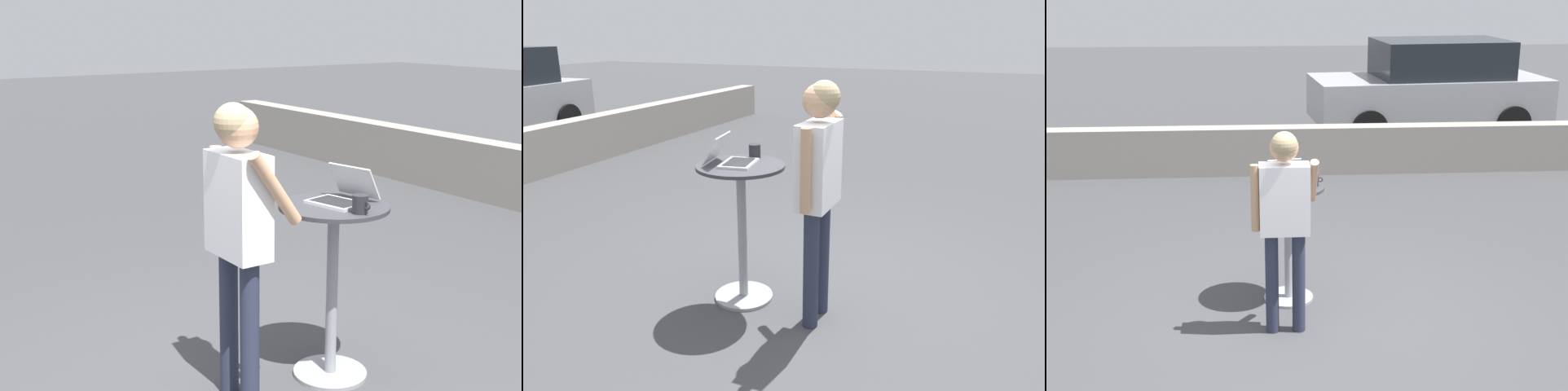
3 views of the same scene
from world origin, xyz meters
The scene contains 7 objects.
ground_plane centered at (0.00, 0.00, 0.00)m, with size 50.00×50.00×0.00m, color #3D3D3F.
pavement_kerb centered at (0.00, 5.10, 0.36)m, with size 16.47×0.35×0.72m.
cafe_table centered at (-0.19, 0.65, 0.69)m, with size 0.66×0.66×1.10m.
laptop centered at (-0.20, 0.72, 1.15)m, with size 0.37×0.40×0.22m.
coffee_mug centered at (0.05, 0.65, 1.15)m, with size 0.13×0.09×0.11m.
standing_person centered at (-0.24, 0.01, 1.11)m, with size 0.55×0.38×1.74m.
parked_car_near_street centered at (2.79, 7.80, 0.87)m, with size 4.45×2.26×1.75m.
Camera 3 is at (-0.43, -5.57, 2.93)m, focal length 50.00 mm.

